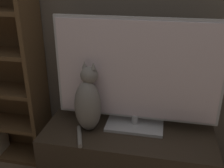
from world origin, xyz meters
name	(u,v)px	position (x,y,z in m)	size (l,w,h in m)	color
tv_stand	(127,157)	(0.00, 0.92, 0.23)	(1.13, 0.51, 0.45)	#33281E
tv	(137,75)	(0.04, 0.98, 0.82)	(1.06, 0.23, 0.73)	#B7B7BC
cat	(88,103)	(-0.26, 0.88, 0.65)	(0.21, 0.31, 0.47)	gray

